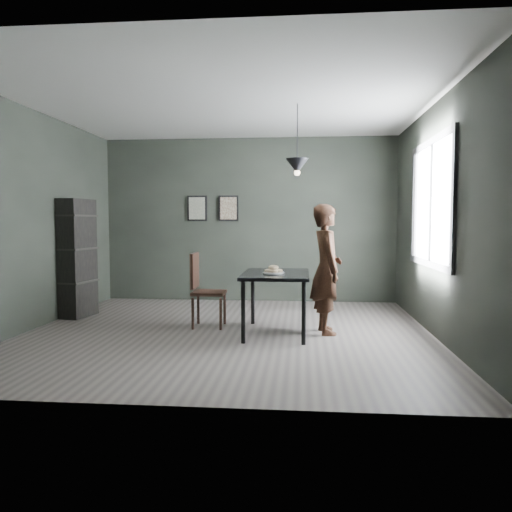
# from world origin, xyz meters

# --- Properties ---
(ground) EXTENTS (5.00, 5.00, 0.00)m
(ground) POSITION_xyz_m (0.00, 0.00, 0.00)
(ground) COLOR #3C3834
(ground) RESTS_ON ground
(back_wall) EXTENTS (5.00, 0.10, 2.80)m
(back_wall) POSITION_xyz_m (0.00, 2.50, 1.40)
(back_wall) COLOR black
(back_wall) RESTS_ON ground
(ceiling) EXTENTS (5.00, 5.00, 0.02)m
(ceiling) POSITION_xyz_m (0.00, 0.00, 2.80)
(ceiling) COLOR silver
(ceiling) RESTS_ON ground
(window_assembly) EXTENTS (0.04, 1.96, 1.56)m
(window_assembly) POSITION_xyz_m (2.47, 0.20, 1.60)
(window_assembly) COLOR white
(window_assembly) RESTS_ON ground
(cafe_table) EXTENTS (0.80, 1.20, 0.75)m
(cafe_table) POSITION_xyz_m (0.60, 0.00, 0.67)
(cafe_table) COLOR black
(cafe_table) RESTS_ON ground
(white_plate) EXTENTS (0.23, 0.23, 0.01)m
(white_plate) POSITION_xyz_m (0.58, -0.13, 0.76)
(white_plate) COLOR silver
(white_plate) RESTS_ON cafe_table
(donut_pile) EXTENTS (0.22, 0.22, 0.09)m
(donut_pile) POSITION_xyz_m (0.58, -0.13, 0.79)
(donut_pile) COLOR beige
(donut_pile) RESTS_ON white_plate
(woman) EXTENTS (0.48, 0.64, 1.59)m
(woman) POSITION_xyz_m (1.22, 0.08, 0.79)
(woman) COLOR black
(woman) RESTS_ON ground
(wood_chair) EXTENTS (0.43, 0.43, 0.97)m
(wood_chair) POSITION_xyz_m (-0.38, 0.30, 0.55)
(wood_chair) COLOR black
(wood_chair) RESTS_ON ground
(shelf_unit) EXTENTS (0.40, 0.61, 1.70)m
(shelf_unit) POSITION_xyz_m (-2.32, 0.83, 0.85)
(shelf_unit) COLOR black
(shelf_unit) RESTS_ON ground
(pendant_lamp) EXTENTS (0.28, 0.28, 0.86)m
(pendant_lamp) POSITION_xyz_m (0.85, 0.10, 2.05)
(pendant_lamp) COLOR black
(pendant_lamp) RESTS_ON ground
(framed_print_left) EXTENTS (0.34, 0.04, 0.44)m
(framed_print_left) POSITION_xyz_m (-0.90, 2.47, 1.60)
(framed_print_left) COLOR black
(framed_print_left) RESTS_ON ground
(framed_print_right) EXTENTS (0.34, 0.04, 0.44)m
(framed_print_right) POSITION_xyz_m (-0.35, 2.47, 1.60)
(framed_print_right) COLOR black
(framed_print_right) RESTS_ON ground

